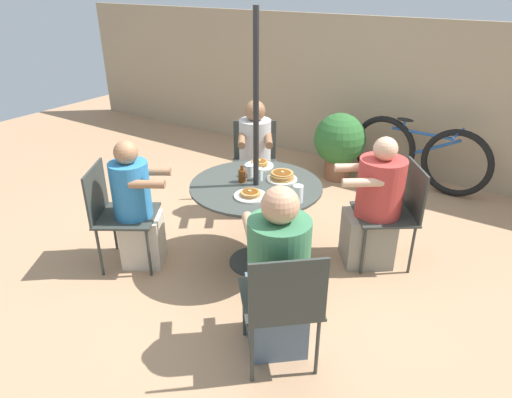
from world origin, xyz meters
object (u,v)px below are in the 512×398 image
at_px(patio_table, 256,201).
at_px(drinking_glass_b, 298,194).
at_px(diner_south, 136,210).
at_px(pancake_plate_c, 259,164).
at_px(patio_chair_north, 396,208).
at_px(diner_west, 277,279).
at_px(coffee_cup, 250,170).
at_px(pancake_plate_b, 282,177).
at_px(diner_east, 255,162).
at_px(diner_north, 374,209).
at_px(potted_shrub, 340,142).
at_px(patio_chair_east, 255,159).
at_px(drinking_glass_a, 259,174).
at_px(pancake_plate_a, 250,195).
at_px(syrup_bottle, 242,175).
at_px(patio_chair_south, 115,209).
at_px(patio_chair_west, 283,300).
at_px(bicycle, 418,155).

distance_m(patio_table, drinking_glass_b, 0.49).
bearing_deg(patio_table, diner_south, -147.34).
height_order(diner_south, pancake_plate_c, diner_south).
distance_m(patio_table, patio_chair_north, 1.18).
height_order(diner_west, coffee_cup, diner_west).
xyz_separation_m(diner_south, pancake_plate_b, (0.97, 0.73, 0.27)).
distance_m(patio_table, diner_east, 1.00).
relative_size(pancake_plate_c, coffee_cup, 2.53).
xyz_separation_m(diner_north, diner_east, (-1.37, 0.25, 0.04)).
distance_m(diner_east, potted_shrub, 1.33).
distance_m(patio_chair_north, diner_west, 1.46).
relative_size(patio_chair_east, pancake_plate_b, 3.54).
distance_m(drinking_glass_a, drinking_glass_b, 0.50).
distance_m(drinking_glass_b, potted_shrub, 2.30).
relative_size(patio_table, pancake_plate_b, 4.26).
distance_m(patio_table, patio_chair_east, 1.18).
distance_m(diner_south, pancake_plate_a, 1.02).
bearing_deg(potted_shrub, pancake_plate_a, -83.36).
distance_m(patio_table, drinking_glass_a, 0.22).
height_order(patio_table, drinking_glass_a, drinking_glass_a).
distance_m(pancake_plate_c, syrup_bottle, 0.36).
xyz_separation_m(pancake_plate_a, pancake_plate_b, (0.04, 0.41, 0.01)).
height_order(patio_table, coffee_cup, coffee_cup).
relative_size(diner_west, potted_shrub, 1.47).
bearing_deg(patio_chair_east, potted_shrub, -146.97).
relative_size(patio_table, coffee_cup, 10.77).
distance_m(pancake_plate_c, drinking_glass_a, 0.29).
relative_size(diner_south, drinking_glass_b, 8.36).
height_order(diner_east, pancake_plate_c, diner_east).
xyz_separation_m(diner_north, patio_chair_east, (-1.46, 0.40, 0.01)).
xyz_separation_m(diner_north, drinking_glass_b, (-0.38, -0.67, 0.31)).
distance_m(pancake_plate_b, syrup_bottle, 0.33).
xyz_separation_m(patio_chair_south, pancake_plate_b, (1.12, 0.83, 0.26)).
height_order(pancake_plate_c, coffee_cup, coffee_cup).
relative_size(patio_table, patio_chair_west, 1.20).
bearing_deg(patio_chair_west, diner_west, 90.00).
xyz_separation_m(patio_table, pancake_plate_a, (0.09, -0.21, 0.17)).
relative_size(diner_east, diner_west, 0.99).
xyz_separation_m(diner_south, bicycle, (1.53, 2.92, -0.12)).
bearing_deg(pancake_plate_b, diner_south, -142.89).
bearing_deg(pancake_plate_b, syrup_bottle, -140.25).
xyz_separation_m(patio_chair_east, drinking_glass_a, (0.63, -0.89, 0.28)).
relative_size(patio_chair_north, potted_shrub, 1.09).
bearing_deg(coffee_cup, diner_south, -136.81).
relative_size(diner_south, pancake_plate_a, 4.44).
xyz_separation_m(patio_chair_east, pancake_plate_c, (0.47, -0.64, 0.25)).
height_order(diner_east, diner_west, diner_west).
bearing_deg(bicycle, diner_south, -114.38).
bearing_deg(diner_south, pancake_plate_b, 94.45).
height_order(patio_table, diner_east, diner_east).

